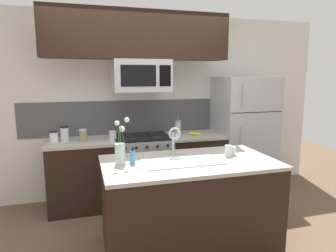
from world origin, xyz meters
name	(u,v)px	position (x,y,z in m)	size (l,w,h in m)	color
ground_plane	(159,231)	(0.00, 0.00, 0.00)	(10.00, 10.00, 0.00)	brown
rear_partition	(156,106)	(0.30, 1.28, 1.30)	(5.20, 0.10, 2.60)	silver
splash_band	(137,117)	(0.00, 1.22, 1.15)	(3.23, 0.01, 0.48)	#4C4C51
back_counter_left	(83,174)	(-0.81, 0.90, 0.46)	(0.88, 0.65, 0.91)	black
back_counter_right	(194,165)	(0.76, 0.90, 0.46)	(0.79, 0.65, 0.91)	black
stove_range	(143,169)	(0.00, 0.90, 0.46)	(0.76, 0.64, 0.93)	#A8AAAF
microwave	(141,76)	(0.00, 0.88, 1.74)	(0.74, 0.40, 0.42)	#A8AAAF
upper_cabinet_band	(138,35)	(-0.04, 0.85, 2.25)	(2.37, 0.34, 0.60)	black
refrigerator	(243,134)	(1.56, 0.92, 0.86)	(0.83, 0.74, 1.72)	#A8AAAF
storage_jar_tall	(54,137)	(-1.13, 0.92, 0.98)	(0.10, 0.10, 0.14)	silver
storage_jar_medium	(65,134)	(-1.00, 0.94, 1.01)	(0.10, 0.10, 0.19)	silver
storage_jar_short	(83,135)	(-0.77, 0.86, 0.99)	(0.10, 0.10, 0.16)	#997F5B
storage_jar_squat	(113,134)	(-0.40, 0.86, 0.98)	(0.09, 0.09, 0.14)	silver
banana_bunch	(195,134)	(0.75, 0.84, 0.93)	(0.19, 0.12, 0.07)	yellow
french_press	(178,127)	(0.53, 0.96, 1.01)	(0.09, 0.09, 0.27)	silver
island_counter	(189,204)	(0.23, -0.35, 0.46)	(1.71, 0.93, 0.91)	black
kitchen_sink	(181,168)	(0.14, -0.35, 0.84)	(0.76, 0.44, 0.16)	#ADAFB5
sink_faucet	(174,137)	(0.14, -0.13, 1.11)	(0.14, 0.14, 0.31)	#B7BABF
dish_soap_bottle	(132,157)	(-0.33, -0.30, 0.98)	(0.06, 0.05, 0.16)	#4C93C6
drinking_glass	(228,151)	(0.68, -0.31, 0.97)	(0.07, 0.07, 0.12)	silver
spare_glass	(233,151)	(0.74, -0.28, 0.96)	(0.07, 0.07, 0.09)	silver
flower_vase	(120,152)	(-0.44, -0.28, 1.03)	(0.14, 0.12, 0.45)	silver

